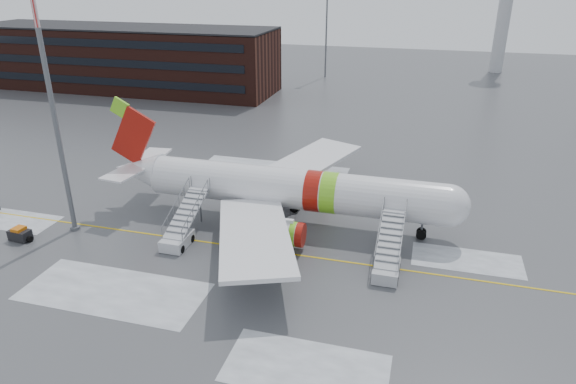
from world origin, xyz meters
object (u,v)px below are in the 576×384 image
(airstair_aft, at_px, (181,231))
(pushback_tug, at_px, (243,235))
(airliner, at_px, (284,188))
(baggage_tractor, at_px, (20,235))
(light_mast_near, at_px, (52,104))
(airstair_fwd, at_px, (388,260))

(airstair_aft, xyz_separation_m, pushback_tug, (5.31, 1.61, -0.44))
(airliner, bearing_deg, baggage_tractor, -155.21)
(airstair_aft, height_order, light_mast_near, light_mast_near)
(airstair_fwd, distance_m, pushback_tug, 13.00)
(airliner, bearing_deg, pushback_tug, -115.80)
(airliner, distance_m, pushback_tug, 6.15)
(baggage_tractor, bearing_deg, airstair_fwd, 6.27)
(baggage_tractor, bearing_deg, pushback_tug, 14.85)
(pushback_tug, bearing_deg, airstair_aft, -163.17)
(airstair_fwd, xyz_separation_m, airstair_aft, (-18.20, 0.00, 0.00))
(airliner, height_order, baggage_tractor, airliner)
(airliner, distance_m, light_mast_near, 21.51)
(baggage_tractor, bearing_deg, airstair_aft, 14.10)
(airstair_fwd, bearing_deg, baggage_tractor, -173.73)
(airstair_fwd, distance_m, light_mast_near, 30.95)
(light_mast_near, bearing_deg, airstair_aft, 2.36)
(baggage_tractor, bearing_deg, airliner, 24.79)
(airstair_fwd, xyz_separation_m, pushback_tug, (-12.89, 1.61, -0.44))
(airliner, bearing_deg, airstair_aft, -139.66)
(airliner, distance_m, baggage_tractor, 24.24)
(pushback_tug, bearing_deg, airliner, 64.20)
(pushback_tug, xyz_separation_m, light_mast_near, (-16.07, -2.05, 11.35))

